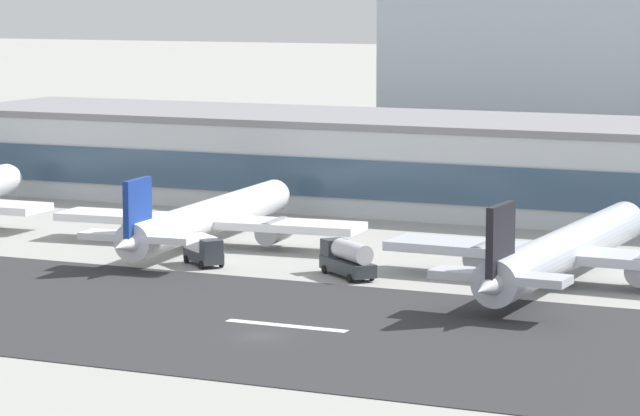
# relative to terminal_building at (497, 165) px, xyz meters

# --- Properties ---
(ground_plane) EXTENTS (1400.00, 1400.00, 0.00)m
(ground_plane) POSITION_rel_terminal_building_xyz_m (6.20, -85.16, -6.32)
(ground_plane) COLOR #9E9E99
(runway_strip) EXTENTS (800.00, 41.22, 0.08)m
(runway_strip) POSITION_rel_terminal_building_xyz_m (6.20, -80.50, -6.28)
(runway_strip) COLOR #2D2D30
(runway_strip) RESTS_ON ground_plane
(runway_centreline_dash_4) EXTENTS (12.00, 1.20, 0.01)m
(runway_centreline_dash_4) POSITION_rel_terminal_building_xyz_m (6.42, -80.50, -6.24)
(runway_centreline_dash_4) COLOR white
(runway_centreline_dash_4) RESTS_ON runway_strip
(terminal_building) EXTENTS (165.61, 29.41, 12.64)m
(terminal_building) POSITION_rel_terminal_building_xyz_m (0.00, 0.00, 0.00)
(terminal_building) COLOR silver
(terminal_building) RESTS_ON ground_plane
(airliner_navy_tail_gate_1) EXTENTS (38.72, 48.25, 10.07)m
(airliner_navy_tail_gate_1) POSITION_rel_terminal_building_xyz_m (-22.19, -43.44, -3.11)
(airliner_navy_tail_gate_1) COLOR white
(airliner_navy_tail_gate_1) RESTS_ON ground_plane
(airliner_black_tail_gate_2) EXTENTS (38.59, 51.52, 10.75)m
(airliner_black_tail_gate_2) POSITION_rel_terminal_building_xyz_m (23.49, -50.22, -2.89)
(airliner_black_tail_gate_2) COLOR silver
(airliner_black_tail_gate_2) RESTS_ON ground_plane
(service_box_truck_0) EXTENTS (6.20, 5.60, 3.25)m
(service_box_truck_0) POSITION_rel_terminal_building_xyz_m (-15.87, -55.23, -4.53)
(service_box_truck_0) COLOR #2D3338
(service_box_truck_0) RESTS_ON ground_plane
(service_fuel_truck_1) EXTENTS (8.22, 7.40, 3.95)m
(service_fuel_truck_1) POSITION_rel_terminal_building_xyz_m (1.53, -55.20, -4.29)
(service_fuel_truck_1) COLOR #2D3338
(service_fuel_truck_1) RESTS_ON ground_plane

